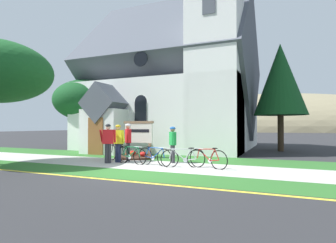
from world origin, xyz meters
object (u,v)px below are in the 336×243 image
cyclist_in_orange_jersey (118,140)px  cyclist_in_white_jersey (128,139)px  church_sign (138,134)px  cyclist_in_blue_jersey (173,142)px  bicycle_orange (118,153)px  yard_deciduous_tree (87,100)px  bicycle_white (208,158)px  cyclist_in_yellow_jersey (108,140)px  bicycle_silver (154,156)px  roadside_conifer (280,80)px  bicycle_black (131,155)px  bicycle_green (183,158)px

cyclist_in_orange_jersey → cyclist_in_white_jersey: cyclist_in_white_jersey is taller
church_sign → cyclist_in_blue_jersey: size_ratio=1.18×
bicycle_orange → church_sign: bearing=82.7°
cyclist_in_white_jersey → yard_deciduous_tree: bearing=142.6°
bicycle_orange → cyclist_in_white_jersey: size_ratio=0.94×
church_sign → bicycle_white: 4.85m
bicycle_white → yard_deciduous_tree: yard_deciduous_tree is taller
church_sign → cyclist_in_orange_jersey: bearing=-86.0°
cyclist_in_yellow_jersey → bicycle_white: bearing=4.4°
bicycle_silver → roadside_conifer: roadside_conifer is taller
bicycle_black → cyclist_in_yellow_jersey: bearing=-167.7°
cyclist_in_white_jersey → cyclist_in_blue_jersey: (2.07, 0.33, -0.10)m
cyclist_in_white_jersey → cyclist_in_orange_jersey: bearing=-115.4°
bicycle_green → yard_deciduous_tree: size_ratio=0.34×
church_sign → bicycle_black: bearing=-68.2°
cyclist_in_yellow_jersey → yard_deciduous_tree: (-6.03, 5.86, 2.45)m
church_sign → cyclist_in_yellow_jersey: 2.50m
bicycle_white → cyclist_in_yellow_jersey: 4.43m
cyclist_in_yellow_jersey → cyclist_in_blue_jersey: 2.82m
church_sign → yard_deciduous_tree: bearing=151.3°
cyclist_in_orange_jersey → cyclist_in_white_jersey: bearing=64.6°
bicycle_silver → bicycle_black: bearing=178.5°
roadside_conifer → yard_deciduous_tree: 13.31m
church_sign → bicycle_silver: (2.04, -2.30, -0.85)m
cyclist_in_orange_jersey → cyclist_in_blue_jersey: (2.29, 0.81, -0.07)m
cyclist_in_yellow_jersey → bicycle_black: bearing=12.3°
roadside_conifer → yard_deciduous_tree: size_ratio=1.41×
bicycle_white → cyclist_in_orange_jersey: cyclist_in_orange_jersey is taller
church_sign → bicycle_orange: (-0.20, -1.59, -0.84)m
church_sign → cyclist_in_yellow_jersey: bearing=-92.6°
roadside_conifer → yard_deciduous_tree: bearing=-165.7°
cyclist_in_white_jersey → yard_deciduous_tree: (-6.51, 4.99, 2.44)m
church_sign → cyclist_in_white_jersey: (0.37, -1.62, -0.21)m
bicycle_green → cyclist_in_orange_jersey: bearing=175.6°
cyclist_in_blue_jersey → bicycle_green: bearing=-50.6°
church_sign → bicycle_white: (4.26, -2.16, -0.85)m
cyclist_in_orange_jersey → roadside_conifer: size_ratio=0.24×
bicycle_black → cyclist_in_white_jersey: size_ratio=0.98×
bicycle_black → cyclist_in_white_jersey: bearing=129.7°
cyclist_in_yellow_jersey → yard_deciduous_tree: yard_deciduous_tree is taller
cyclist_in_orange_jersey → roadside_conifer: bearing=53.1°
cyclist_in_blue_jersey → roadside_conifer: (4.27, 7.93, 3.70)m
bicycle_white → cyclist_in_yellow_jersey: (-4.37, -0.33, 0.63)m
church_sign → bicycle_silver: 3.19m
cyclist_in_orange_jersey → bicycle_green: bearing=-4.4°
bicycle_silver → cyclist_in_orange_jersey: size_ratio=1.01×
bicycle_silver → cyclist_in_yellow_jersey: (-2.15, -0.19, 0.63)m
bicycle_orange → cyclist_in_white_jersey: bearing=-3.1°
church_sign → cyclist_in_orange_jersey: church_sign is taller
cyclist_in_yellow_jersey → roadside_conifer: size_ratio=0.25×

